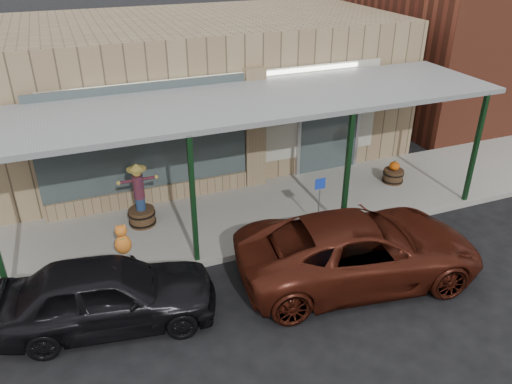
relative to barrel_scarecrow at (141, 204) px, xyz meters
name	(u,v)px	position (x,y,z in m)	size (l,w,h in m)	color
ground	(317,306)	(2.62, -4.04, -0.69)	(120.00, 120.00, 0.00)	black
sidewalk	(250,215)	(2.62, -0.44, -0.62)	(40.00, 3.20, 0.15)	gray
storefront	(197,89)	(2.62, 4.12, 1.40)	(12.00, 6.25, 4.20)	#917958
awning	(250,103)	(2.62, -0.48, 2.32)	(12.00, 3.00, 3.04)	slate
block_buildings_near	(246,23)	(4.63, 5.16, 3.07)	(61.00, 8.00, 8.00)	brown
barrel_scarecrow	(141,204)	(0.00, 0.00, 0.00)	(0.96, 0.78, 1.61)	#46311C
barrel_pumpkin	(393,174)	(6.97, -0.31, -0.31)	(0.73, 0.73, 0.66)	#46311C
handicap_sign	(319,196)	(3.89, -1.64, 0.28)	(0.26, 0.04, 1.27)	gray
parked_sedan	(107,293)	(-1.14, -3.02, -0.02)	(4.11, 2.18, 1.55)	black
car_maroon	(359,249)	(3.83, -3.52, 0.01)	(2.32, 5.03, 1.40)	#44170D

